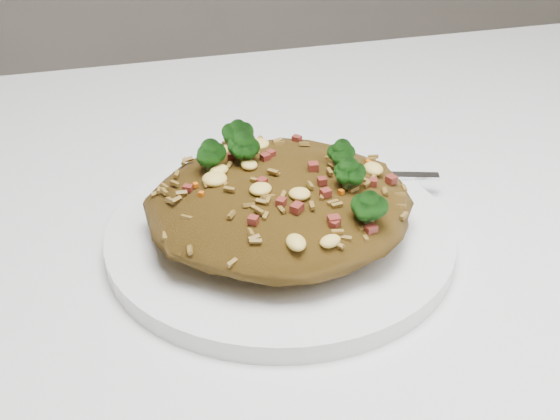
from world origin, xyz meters
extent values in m
cube|color=white|center=(0.00, 0.00, 0.73)|extent=(1.20, 0.80, 0.04)
cylinder|color=white|center=(-0.09, 0.04, 0.76)|extent=(0.24, 0.24, 0.01)
ellipsoid|color=brown|center=(-0.09, 0.04, 0.78)|extent=(0.18, 0.17, 0.04)
ellipsoid|color=#0C3B08|center=(-0.11, 0.10, 0.81)|extent=(0.02, 0.02, 0.02)
ellipsoid|color=#0C3B08|center=(-0.04, 0.04, 0.81)|extent=(0.02, 0.02, 0.02)
ellipsoid|color=#0C3B08|center=(-0.05, -0.02, 0.81)|extent=(0.02, 0.02, 0.02)
ellipsoid|color=#0C3B08|center=(-0.11, 0.07, 0.82)|extent=(0.02, 0.02, 0.02)
ellipsoid|color=#0C3B08|center=(-0.05, 0.02, 0.81)|extent=(0.02, 0.02, 0.02)
ellipsoid|color=#0C3B08|center=(-0.13, 0.07, 0.81)|extent=(0.02, 0.02, 0.02)
cube|color=silver|center=(0.01, 0.08, 0.77)|extent=(0.10, 0.04, 0.00)
cube|color=silver|center=(-0.08, 0.11, 0.77)|extent=(0.04, 0.03, 0.00)
camera|label=1|loc=(-0.20, -0.40, 1.07)|focal=50.00mm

